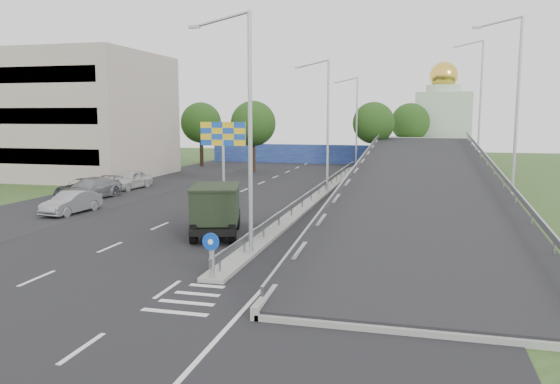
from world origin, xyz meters
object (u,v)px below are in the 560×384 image
(billboard, at_px, (223,138))
(parked_car_e, at_px, (130,180))
(sign_bollard, at_px, (212,255))
(lamp_post_near, at_px, (246,121))
(parked_car_c, at_px, (83,188))
(lamp_post_far, at_px, (355,118))
(lamp_post_mid, at_px, (325,119))
(dump_truck, at_px, (217,206))
(parked_car_d, at_px, (90,189))
(parked_car_b, at_px, (71,202))
(church, at_px, (442,121))

(billboard, distance_m, parked_car_e, 8.48)
(sign_bollard, relative_size, lamp_post_near, 0.17)
(lamp_post_near, bearing_deg, parked_car_c, 141.62)
(lamp_post_far, xyz_separation_m, billboard, (-9.11, -18.00, -1.62))
(lamp_post_mid, xyz_separation_m, parked_car_c, (-17.15, -6.41, -5.12))
(dump_truck, distance_m, parked_car_e, 19.53)
(billboard, relative_size, parked_car_c, 1.11)
(dump_truck, height_order, parked_car_d, dump_truck)
(billboard, height_order, parked_car_b, billboard)
(parked_car_b, relative_size, parked_car_d, 0.80)
(billboard, bearing_deg, lamp_post_far, 63.16)
(parked_car_c, bearing_deg, lamp_post_near, -38.35)
(sign_bollard, relative_size, parked_car_b, 0.39)
(parked_car_e, bearing_deg, lamp_post_near, -42.74)
(sign_bollard, bearing_deg, lamp_post_mid, 89.74)
(church, bearing_deg, parked_car_d, -122.15)
(parked_car_c, distance_m, parked_car_d, 1.40)
(parked_car_d, bearing_deg, lamp_post_mid, 31.48)
(lamp_post_near, xyz_separation_m, parked_car_b, (-13.74, 7.32, -5.11))
(church, bearing_deg, lamp_post_near, -100.38)
(lamp_post_mid, xyz_separation_m, billboard, (-9.11, 2.00, -1.62))
(sign_bollard, bearing_deg, parked_car_c, 134.39)
(church, relative_size, parked_car_c, 2.79)
(lamp_post_far, relative_size, parked_car_b, 2.37)
(lamp_post_far, xyz_separation_m, parked_car_c, (-17.15, -26.41, -5.12))
(billboard, height_order, parked_car_e, billboard)
(parked_car_c, distance_m, parked_car_e, 5.08)
(church, height_order, billboard, church)
(lamp_post_mid, height_order, church, church)
(parked_car_c, bearing_deg, dump_truck, -33.58)
(lamp_post_near, height_order, lamp_post_far, same)
(lamp_post_near, xyz_separation_m, lamp_post_mid, (0.00, 20.00, 0.00))
(sign_bollard, distance_m, lamp_post_far, 44.08)
(dump_truck, xyz_separation_m, parked_car_b, (-10.83, 3.20, -0.73))
(church, distance_m, billboard, 37.23)
(church, xyz_separation_m, parked_car_e, (-25.95, -35.45, -4.54))
(lamp_post_mid, bearing_deg, lamp_post_near, -90.00)
(parked_car_d, distance_m, parked_car_e, 5.75)
(dump_truck, bearing_deg, lamp_post_far, 69.49)
(lamp_post_near, xyz_separation_m, billboard, (-9.11, 22.00, -1.62))
(lamp_post_near, distance_m, billboard, 23.87)
(lamp_post_far, distance_m, billboard, 20.24)
(church, relative_size, parked_car_d, 2.60)
(church, bearing_deg, lamp_post_far, -125.24)
(lamp_post_near, height_order, parked_car_d, lamp_post_near)
(lamp_post_mid, relative_size, parked_car_d, 1.90)
(lamp_post_mid, xyz_separation_m, parked_car_b, (-13.74, -12.68, -5.11))
(lamp_post_far, xyz_separation_m, church, (9.89, 14.00, -0.50))
(billboard, relative_size, parked_car_e, 1.21)
(billboard, bearing_deg, lamp_post_near, -67.51)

